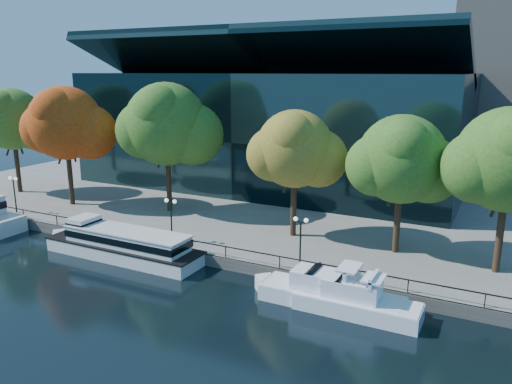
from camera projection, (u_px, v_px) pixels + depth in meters
The scene contains 16 objects.
ground at pixel (155, 271), 41.74m from camera, with size 160.00×160.00×0.00m, color black.
promenade at pixel (311, 182), 73.07m from camera, with size 90.00×67.08×1.00m.
railing at pixel (177, 238), 44.09m from camera, with size 88.20×0.08×0.99m.
convention_building at pixel (274, 129), 68.97m from camera, with size 50.00×24.57×21.43m.
tour_boat at pixel (119, 242), 44.65m from camera, with size 16.86×3.76×3.20m.
cruiser_near at pixel (325, 292), 35.48m from camera, with size 11.31×2.91×3.28m.
cruiser_far at pixel (352, 300), 34.34m from camera, with size 9.64×2.67×3.15m.
tree_0 at pixel (13, 121), 62.61m from camera, with size 9.64×7.91×13.25m.
tree_1 at pixel (66, 125), 56.60m from camera, with size 10.46×8.58×13.72m.
tree_2 at pixel (167, 126), 53.76m from camera, with size 11.23×9.21×14.19m.
tree_3 at pixel (296, 151), 45.75m from camera, with size 9.01×7.39×11.94m.
tree_4 at pixel (403, 161), 41.41m from camera, with size 9.32×7.65×11.89m.
tree_5 at pixel (511, 162), 36.95m from camera, with size 9.89×8.11×12.85m.
lamp_0 at pixel (14, 186), 54.76m from camera, with size 1.26×0.36×4.03m.
lamp_1 at pixel (171, 210), 45.34m from camera, with size 1.26×0.36×4.03m.
lamp_2 at pixel (301, 230), 39.71m from camera, with size 1.26×0.36×4.03m.
Camera 1 is at (25.34, -30.81, 16.36)m, focal length 35.00 mm.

